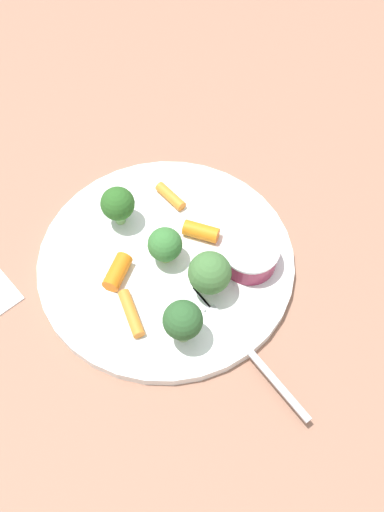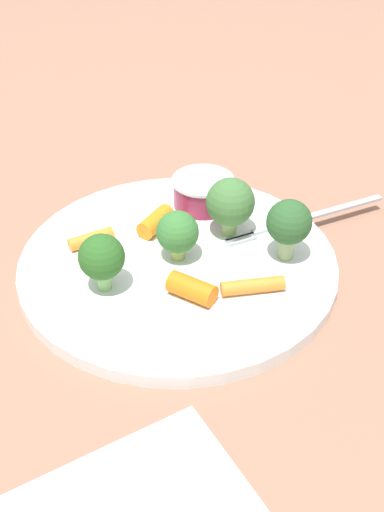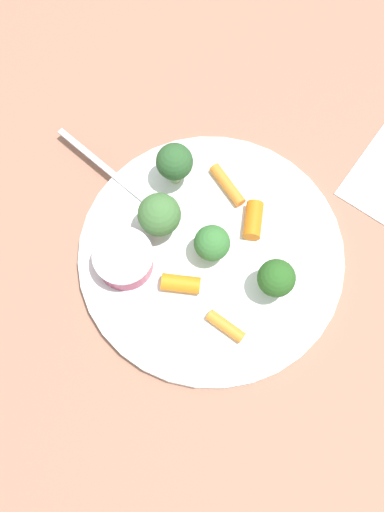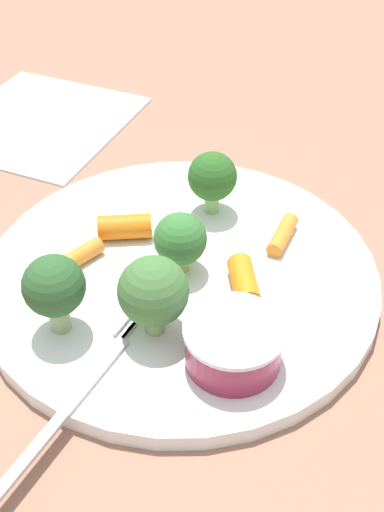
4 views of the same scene
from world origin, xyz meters
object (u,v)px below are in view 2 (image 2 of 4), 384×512
object	(u,v)px
broccoli_floret_2	(289,224)
carrot_stick_2	(192,289)
broccoli_floret_3	(230,203)
carrot_stick_0	(153,222)
sauce_cup	(203,192)
fork	(305,220)
carrot_stick_1	(91,239)
broccoli_floret_0	(102,258)
broccoli_floret_1	(184,235)
plate	(178,263)
carrot_stick_3	(253,286)

from	to	relation	value
broccoli_floret_2	carrot_stick_2	xyz separation A→B (m)	(0.09, 0.01, -0.03)
broccoli_floret_3	carrot_stick_0	world-z (taller)	broccoli_floret_3
sauce_cup	fork	distance (m)	0.10
broccoli_floret_3	fork	bearing A→B (deg)	168.19
broccoli_floret_3	carrot_stick_1	distance (m)	0.13
sauce_cup	carrot_stick_0	bearing A→B (deg)	17.36
broccoli_floret_0	broccoli_floret_1	size ratio (longest dim) A/B	1.11
plate	carrot_stick_3	distance (m)	0.08
broccoli_floret_0	carrot_stick_0	xyz separation A→B (m)	(-0.07, -0.06, -0.02)
carrot_stick_2	carrot_stick_3	size ratio (longest dim) A/B	0.75
broccoli_floret_2	carrot_stick_2	bearing A→B (deg)	7.27
carrot_stick_0	plate	bearing A→B (deg)	92.74
carrot_stick_0	broccoli_floret_1	bearing A→B (deg)	96.43
sauce_cup	carrot_stick_3	bearing A→B (deg)	79.86
broccoli_floret_0	broccoli_floret_2	bearing A→B (deg)	169.08
plate	broccoli_floret_0	size ratio (longest dim) A/B	5.49
carrot_stick_1	carrot_stick_3	world-z (taller)	same
broccoli_floret_2	broccoli_floret_3	bearing A→B (deg)	-63.83
carrot_stick_1	carrot_stick_3	bearing A→B (deg)	128.48
broccoli_floret_3	carrot_stick_3	size ratio (longest dim) A/B	1.06
carrot_stick_0	broccoli_floret_3	bearing A→B (deg)	149.75
carrot_stick_2	fork	world-z (taller)	carrot_stick_2
broccoli_floret_1	broccoli_floret_3	distance (m)	0.06
plate	carrot_stick_3	world-z (taller)	carrot_stick_3
plate	broccoli_floret_1	bearing A→B (deg)	127.45
broccoli_floret_0	broccoli_floret_2	size ratio (longest dim) A/B	0.90
plate	carrot_stick_3	xyz separation A→B (m)	(-0.03, 0.07, 0.01)
plate	sauce_cup	world-z (taller)	sauce_cup
carrot_stick_2	carrot_stick_3	bearing A→B (deg)	162.00
broccoli_floret_3	fork	distance (m)	0.08
broccoli_floret_0	sauce_cup	bearing A→B (deg)	-149.09
broccoli_floret_2	carrot_stick_1	bearing A→B (deg)	-32.49
broccoli_floret_3	carrot_stick_3	xyz separation A→B (m)	(0.02, 0.08, -0.03)
carrot_stick_3	broccoli_floret_2	bearing A→B (deg)	-150.95
broccoli_floret_3	carrot_stick_2	distance (m)	0.10
carrot_stick_3	fork	xyz separation A→B (m)	(-0.09, -0.06, -0.00)
sauce_cup	broccoli_floret_1	world-z (taller)	broccoli_floret_1
carrot_stick_0	carrot_stick_2	bearing A→B (deg)	84.15
carrot_stick_2	fork	size ratio (longest dim) A/B	0.22
plate	broccoli_floret_3	distance (m)	0.07
broccoli_floret_3	carrot_stick_0	bearing A→B (deg)	-30.25
carrot_stick_0	carrot_stick_2	world-z (taller)	carrot_stick_2
broccoli_floret_2	broccoli_floret_3	size ratio (longest dim) A/B	1.01
plate	carrot_stick_1	xyz separation A→B (m)	(0.06, -0.05, 0.01)
carrot_stick_0	carrot_stick_2	xyz separation A→B (m)	(0.01, 0.10, 0.00)
plate	broccoli_floret_2	xyz separation A→B (m)	(-0.08, 0.04, 0.04)
broccoli_floret_3	fork	world-z (taller)	broccoli_floret_3
carrot_stick_0	carrot_stick_1	distance (m)	0.06
broccoli_floret_1	carrot_stick_3	size ratio (longest dim) A/B	0.87
broccoli_floret_1	carrot_stick_3	world-z (taller)	broccoli_floret_1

